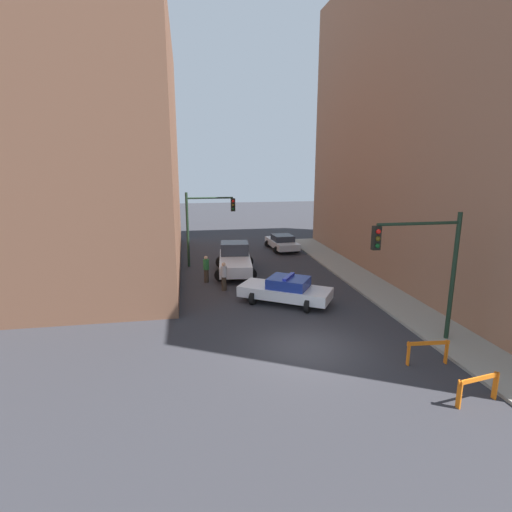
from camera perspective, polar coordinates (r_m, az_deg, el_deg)
ground_plane at (r=16.35m, az=7.12°, el=-12.90°), size 120.00×120.00×0.00m
sidewalk_right at (r=18.99m, az=25.61°, el=-10.15°), size 2.40×44.00×0.12m
building_corner_left at (r=29.01m, az=-25.76°, el=13.12°), size 14.00×20.00×15.56m
building_right at (r=28.48m, az=30.37°, el=16.87°), size 12.00×28.00×19.71m
traffic_light_near at (r=16.86m, az=23.40°, el=-0.36°), size 3.64×0.35×5.20m
traffic_light_far at (r=28.10m, az=-7.56°, el=5.35°), size 3.44×0.35×5.20m
police_car at (r=20.84m, az=4.28°, el=-4.86°), size 4.95×4.11×1.52m
white_truck at (r=26.54m, az=-3.04°, el=-0.49°), size 2.99×5.57×1.90m
parked_car_near at (r=33.55m, az=3.75°, el=1.99°), size 2.47×4.41×1.31m
pedestrian_crossing at (r=22.88m, az=-4.61°, el=-2.86°), size 0.46×0.46×1.66m
pedestrian_corner at (r=24.55m, az=-7.12°, el=-1.81°), size 0.40×0.40×1.66m
barrier_front at (r=14.33m, az=29.17°, el=-15.80°), size 1.59×0.41×0.90m
barrier_mid at (r=16.04m, az=23.34°, el=-12.05°), size 1.60×0.28×0.90m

